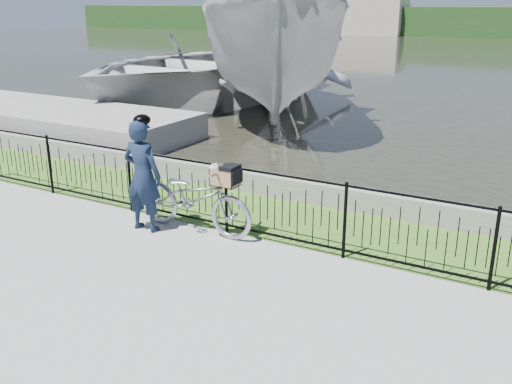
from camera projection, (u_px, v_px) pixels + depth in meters
The scene contains 10 objects.
ground at pixel (226, 287), 7.45m from camera, with size 120.00×120.00×0.00m, color gray.
grass_strip at pixel (309, 223), 9.59m from camera, with size 60.00×2.00×0.01m, color #3F6A21.
quay_wall at pixel (332, 195), 10.35m from camera, with size 60.00×0.30×0.40m, color gray.
fence at pixel (282, 209), 8.58m from camera, with size 14.00×0.06×1.15m, color black, non-canonical shape.
far_building_left at pixel (368, 16), 63.08m from camera, with size 8.00×4.00×4.00m, color #AFA08D.
dock at pixel (36, 117), 16.54m from camera, with size 10.00×3.00×0.70m, color gray.
bicycle_rig at pixel (195, 197), 9.10m from camera, with size 2.13×0.74×1.21m.
cyclist at pixel (143, 174), 9.04m from camera, with size 0.69×0.47×1.90m.
boat_near at pixel (276, 49), 17.39m from camera, with size 8.74×11.39×5.96m.
boat_far at pixel (205, 68), 20.98m from camera, with size 9.21×12.37×2.45m.
Camera 1 is at (3.62, -5.61, 3.55)m, focal length 40.00 mm.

